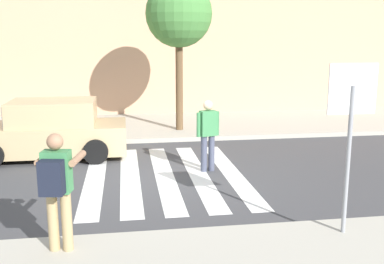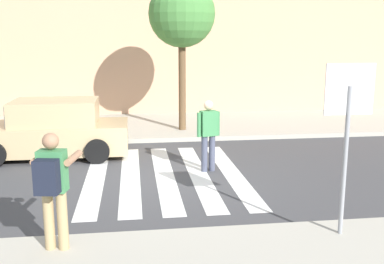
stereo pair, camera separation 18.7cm
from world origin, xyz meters
The scene contains 13 objects.
ground_plane centered at (0.00, 0.00, 0.00)m, with size 120.00×120.00×0.00m, color #424244.
sidewalk_far centered at (0.00, 6.00, 0.07)m, with size 60.00×4.80×0.14m, color #B2AD9E.
building_facade_far centered at (0.00, 10.40, 3.80)m, with size 56.00×4.00×7.61m, color tan.
crosswalk_stripe_0 centered at (-1.60, 0.20, 0.00)m, with size 0.44×5.20×0.01m, color silver.
crosswalk_stripe_1 centered at (-0.80, 0.20, 0.00)m, with size 0.44×5.20×0.01m, color silver.
crosswalk_stripe_2 centered at (0.00, 0.20, 0.00)m, with size 0.44×5.20×0.01m, color silver.
crosswalk_stripe_3 centered at (0.80, 0.20, 0.00)m, with size 0.44×5.20×0.01m, color silver.
crosswalk_stripe_4 centered at (1.60, 0.20, 0.00)m, with size 0.44×5.20×0.01m, color silver.
stop_sign centered at (2.49, -3.70, 2.07)m, with size 0.76×0.08×2.65m.
photographer_with_backpack centered at (-1.85, -3.70, 1.17)m, with size 0.67×0.91×1.72m.
pedestrian_crossing centered at (1.07, 0.39, 0.97)m, with size 0.57×0.32×1.72m.
parked_car_tan centered at (-2.87, 2.30, 0.73)m, with size 4.10×1.92×1.55m.
street_tree_center centered at (0.95, 4.88, 3.90)m, with size 2.16×2.16×4.88m.
Camera 1 is at (-0.88, -9.92, 3.13)m, focal length 42.00 mm.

